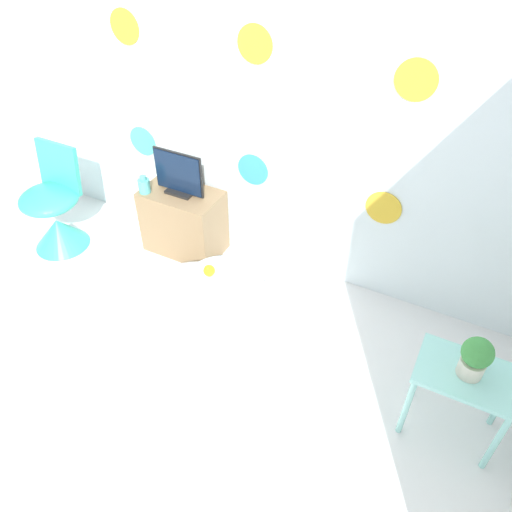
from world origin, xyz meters
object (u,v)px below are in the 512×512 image
(chair, at_px, (56,216))
(vase, at_px, (144,185))
(tv, at_px, (178,175))
(bathtub, at_px, (223,309))
(potted_plant_left, at_px, (476,357))

(chair, xyz_separation_m, vase, (0.66, 0.29, 0.29))
(vase, bearing_deg, tv, 24.73)
(bathtub, relative_size, vase, 7.61)
(vase, xyz_separation_m, potted_plant_left, (2.33, -0.54, 0.04))
(bathtub, height_order, potted_plant_left, potted_plant_left)
(tv, xyz_separation_m, potted_plant_left, (2.10, -0.64, -0.05))
(chair, height_order, tv, tv)
(bathtub, bearing_deg, potted_plant_left, 0.02)
(tv, bearing_deg, vase, -155.27)
(bathtub, relative_size, potted_plant_left, 4.28)
(bathtub, relative_size, chair, 1.25)
(potted_plant_left, bearing_deg, chair, 175.33)
(vase, bearing_deg, potted_plant_left, -13.00)
(tv, height_order, potted_plant_left, tv)
(vase, bearing_deg, chair, -155.81)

